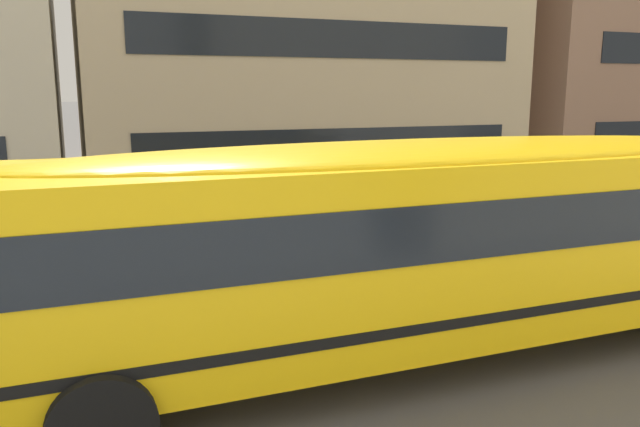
{
  "coord_description": "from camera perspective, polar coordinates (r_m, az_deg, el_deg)",
  "views": [
    {
      "loc": [
        -2.78,
        -8.72,
        3.64
      ],
      "look_at": [
        0.32,
        -0.79,
        1.96
      ],
      "focal_mm": 35.42,
      "sensor_mm": 36.0,
      "label": 1
    }
  ],
  "objects": [
    {
      "name": "apartment_block_far_centre",
      "position": [
        24.77,
        -3.56,
        18.1
      ],
      "size": [
        14.53,
        10.91,
        13.3
      ],
      "color": "#C6B28E",
      "rests_on": "ground_plane"
    },
    {
      "name": "sidewalk_far",
      "position": [
        17.07,
        -11.52,
        -1.37
      ],
      "size": [
        120.0,
        3.0,
        0.01
      ],
      "primitive_type": "cube",
      "color": "gray",
      "rests_on": "ground_plane"
    },
    {
      "name": "ground_plane",
      "position": [
        9.85,
        -3.5,
        -10.55
      ],
      "size": [
        400.0,
        400.0,
        0.0
      ],
      "primitive_type": "plane",
      "color": "#54514F"
    },
    {
      "name": "lane_centreline",
      "position": [
        9.85,
        -3.5,
        -10.53
      ],
      "size": [
        110.0,
        0.16,
        0.01
      ],
      "primitive_type": "cube",
      "color": "silver",
      "rests_on": "ground_plane"
    },
    {
      "name": "school_bus",
      "position": [
        8.73,
        11.52,
        -1.4
      ],
      "size": [
        13.38,
        3.16,
        2.99
      ],
      "rotation": [
        0.0,
        0.0,
        0.0
      ],
      "color": "yellow",
      "rests_on": "ground_plane"
    }
  ]
}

